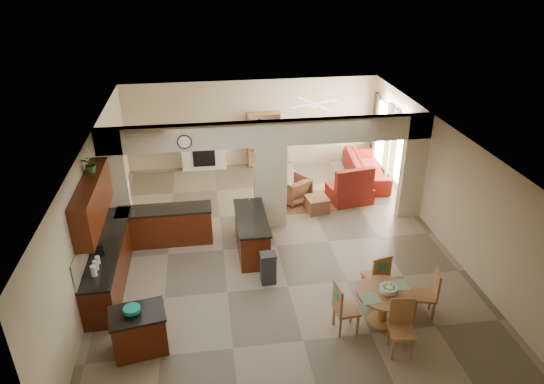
{
  "coord_description": "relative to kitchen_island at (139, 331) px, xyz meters",
  "views": [
    {
      "loc": [
        -1.53,
        -9.71,
        6.4
      ],
      "look_at": [
        -0.06,
        0.3,
        1.3
      ],
      "focal_mm": 32.0,
      "sensor_mm": 36.0,
      "label": 1
    }
  ],
  "objects": [
    {
      "name": "floor",
      "position": [
        2.89,
        2.97,
        -0.41
      ],
      "size": [
        10.0,
        10.0,
        0.0
      ],
      "primitive_type": "plane",
      "color": "#817259",
      "rests_on": "ground"
    },
    {
      "name": "ceiling",
      "position": [
        2.89,
        2.97,
        2.39
      ],
      "size": [
        10.0,
        10.0,
        0.0
      ],
      "primitive_type": "plane",
      "rotation": [
        3.14,
        0.0,
        0.0
      ],
      "color": "white",
      "rests_on": "wall_back"
    },
    {
      "name": "wall_back",
      "position": [
        2.89,
        7.97,
        0.99
      ],
      "size": [
        8.0,
        0.0,
        8.0
      ],
      "primitive_type": "plane",
      "rotation": [
        1.57,
        0.0,
        0.0
      ],
      "color": "#C2AD8E",
      "rests_on": "floor"
    },
    {
      "name": "wall_front",
      "position": [
        2.89,
        -2.03,
        0.99
      ],
      "size": [
        8.0,
        0.0,
        8.0
      ],
      "primitive_type": "plane",
      "rotation": [
        -1.57,
        0.0,
        0.0
      ],
      "color": "#C2AD8E",
      "rests_on": "floor"
    },
    {
      "name": "wall_left",
      "position": [
        -1.11,
        2.97,
        0.99
      ],
      "size": [
        0.0,
        10.0,
        10.0
      ],
      "primitive_type": "plane",
      "rotation": [
        1.57,
        0.0,
        1.57
      ],
      "color": "#C2AD8E",
      "rests_on": "floor"
    },
    {
      "name": "wall_right",
      "position": [
        6.89,
        2.97,
        0.99
      ],
      "size": [
        0.0,
        10.0,
        10.0
      ],
      "primitive_type": "plane",
      "rotation": [
        1.57,
        0.0,
        -1.57
      ],
      "color": "#C2AD8E",
      "rests_on": "floor"
    },
    {
      "name": "partition_left_pier",
      "position": [
        -0.81,
        3.97,
        0.99
      ],
      "size": [
        0.6,
        0.25,
        2.8
      ],
      "primitive_type": "cube",
      "color": "#C2AD8E",
      "rests_on": "floor"
    },
    {
      "name": "partition_center_pier",
      "position": [
        2.89,
        3.97,
        0.69
      ],
      "size": [
        0.8,
        0.25,
        2.2
      ],
      "primitive_type": "cube",
      "color": "#C2AD8E",
      "rests_on": "floor"
    },
    {
      "name": "partition_right_pier",
      "position": [
        6.59,
        3.97,
        0.99
      ],
      "size": [
        0.6,
        0.25,
        2.8
      ],
      "primitive_type": "cube",
      "color": "#C2AD8E",
      "rests_on": "floor"
    },
    {
      "name": "partition_header",
      "position": [
        2.89,
        3.97,
        2.09
      ],
      "size": [
        8.0,
        0.25,
        0.6
      ],
      "primitive_type": "cube",
      "color": "#C2AD8E",
      "rests_on": "partition_center_pier"
    },
    {
      "name": "kitchen_counter",
      "position": [
        -0.37,
        2.72,
        0.05
      ],
      "size": [
        2.52,
        3.29,
        1.48
      ],
      "color": "#3A0D06",
      "rests_on": "floor"
    },
    {
      "name": "upper_cabinets",
      "position": [
        -0.93,
        2.17,
        1.51
      ],
      "size": [
        0.35,
        2.4,
        0.9
      ],
      "primitive_type": "cube",
      "color": "#3A0D06",
      "rests_on": "wall_left"
    },
    {
      "name": "peninsula",
      "position": [
        2.29,
        2.86,
        0.04
      ],
      "size": [
        0.7,
        1.85,
        0.91
      ],
      "color": "#3A0D06",
      "rests_on": "floor"
    },
    {
      "name": "wall_clock",
      "position": [
        0.89,
        3.82,
        2.04
      ],
      "size": [
        0.34,
        0.03,
        0.34
      ],
      "primitive_type": "cylinder",
      "rotation": [
        1.57,
        0.0,
        0.0
      ],
      "color": "#4C2919",
      "rests_on": "partition_header"
    },
    {
      "name": "rug",
      "position": [
        4.09,
        5.07,
        -0.41
      ],
      "size": [
        1.6,
        1.3,
        0.01
      ],
      "primitive_type": "cube",
      "color": "brown",
      "rests_on": "floor"
    },
    {
      "name": "fireplace",
      "position": [
        1.29,
        7.8,
        0.2
      ],
      "size": [
        1.6,
        0.35,
        1.2
      ],
      "color": "white",
      "rests_on": "floor"
    },
    {
      "name": "shelving_unit",
      "position": [
        3.24,
        7.79,
        0.49
      ],
      "size": [
        1.0,
        0.32,
        1.8
      ],
      "primitive_type": "cube",
      "color": "brown",
      "rests_on": "floor"
    },
    {
      "name": "window_a",
      "position": [
        6.86,
        5.27,
        0.79
      ],
      "size": [
        0.02,
        0.9,
        1.9
      ],
      "primitive_type": "cube",
      "color": "white",
      "rests_on": "wall_right"
    },
    {
      "name": "window_b",
      "position": [
        6.86,
        6.97,
        0.79
      ],
      "size": [
        0.02,
        0.9,
        1.9
      ],
      "primitive_type": "cube",
      "color": "white",
      "rests_on": "wall_right"
    },
    {
      "name": "glazed_door",
      "position": [
        6.86,
        6.12,
        0.64
      ],
      "size": [
        0.02,
        0.7,
        2.1
      ],
      "primitive_type": "cube",
      "color": "white",
      "rests_on": "wall_right"
    },
    {
      "name": "drape_a_left",
      "position": [
        6.82,
        4.67,
        0.79
      ],
      "size": [
        0.1,
        0.28,
        2.3
      ],
      "primitive_type": "cube",
      "color": "#381E16",
      "rests_on": "wall_right"
    },
    {
      "name": "drape_a_right",
      "position": [
        6.82,
        5.87,
        0.79
      ],
      "size": [
        0.1,
        0.28,
        2.3
      ],
      "primitive_type": "cube",
      "color": "#381E16",
      "rests_on": "wall_right"
    },
    {
      "name": "drape_b_left",
      "position": [
        6.82,
        6.37,
        0.79
      ],
      "size": [
        0.1,
        0.28,
        2.3
      ],
      "primitive_type": "cube",
      "color": "#381E16",
      "rests_on": "wall_right"
    },
    {
      "name": "drape_b_right",
      "position": [
        6.82,
        7.57,
        0.79
      ],
      "size": [
        0.1,
        0.28,
        2.3
      ],
      "primitive_type": "cube",
      "color": "#381E16",
      "rests_on": "wall_right"
    },
    {
      "name": "ceiling_fan",
      "position": [
        4.39,
        5.97,
        2.15
      ],
      "size": [
        1.0,
        1.0,
        0.1
      ],
      "primitive_type": "cylinder",
      "color": "white",
      "rests_on": "ceiling"
    },
    {
      "name": "kitchen_island",
      "position": [
        0.0,
        0.0,
        0.0
      ],
      "size": [
        1.05,
        0.83,
        0.82
      ],
      "rotation": [
        0.0,
        0.0,
        0.17
      ],
      "color": "#3A0D06",
      "rests_on": "floor"
    },
    {
      "name": "teal_bowl",
      "position": [
        -0.06,
        -0.02,
        0.47
      ],
      "size": [
        0.29,
        0.29,
        0.14
      ],
      "primitive_type": "cylinder",
      "color": "#159281",
      "rests_on": "kitchen_island"
    },
    {
      "name": "trash_can",
      "position": [
        2.5,
        1.6,
        -0.08
      ],
      "size": [
        0.32,
        0.27,
        0.66
      ],
      "primitive_type": "cube",
      "rotation": [
        0.0,
        0.0,
        0.04
      ],
      "color": "#2B2A2D",
      "rests_on": "floor"
    },
    {
      "name": "dining_table",
      "position": [
        4.47,
        0.04,
        0.07
      ],
      "size": [
        1.06,
        1.06,
        0.72
      ],
      "color": "brown",
      "rests_on": "floor"
    },
    {
      "name": "fruit_bowl",
      "position": [
        4.5,
        -0.02,
        0.4
      ],
      "size": [
        0.33,
        0.33,
        0.18
      ],
      "primitive_type": "cylinder",
      "color": "#79BB28",
      "rests_on": "dining_table"
    },
    {
      "name": "sofa",
      "position": [
        6.19,
        6.33,
        -0.04
      ],
      "size": [
        2.65,
        1.26,
        0.75
      ],
      "primitive_type": "imported",
      "rotation": [
        0.0,
        0.0,
        1.47
      ],
      "color": "maroon",
      "rests_on": "floor"
    },
    {
      "name": "chaise",
      "position": [
        5.28,
        4.99,
        -0.19
      ],
      "size": [
        1.24,
        1.08,
        0.44
      ],
      "primitive_type": "cube",
      "rotation": [
        0.0,
        0.0,
        0.17
      ],
      "color": "maroon",
      "rests_on": "floor"
    },
    {
      "name": "armchair",
      "position": [
        3.72,
        5.19,
        -0.06
      ],
      "size": [
        1.06,
        1.07,
        0.72
      ],
      "primitive_type": "imported",
      "rotation": [
        0.0,
        0.0,
        3.69
      ],
      "color": "maroon",
      "rests_on": "floor"
    },
    {
      "name": "ottoman",
      "position": [
        4.24,
        4.51,
        -0.21
      ],
      "size": [
        0.63,
        0.63,
        0.41
      ],
      "primitive_type": "cube",
      "rotation": [
        0.0,
        0.0,
        0.13
      ],
      "color": "maroon",
      "rests_on": "floor"
    },
    {
      "name": "plant",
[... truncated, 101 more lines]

